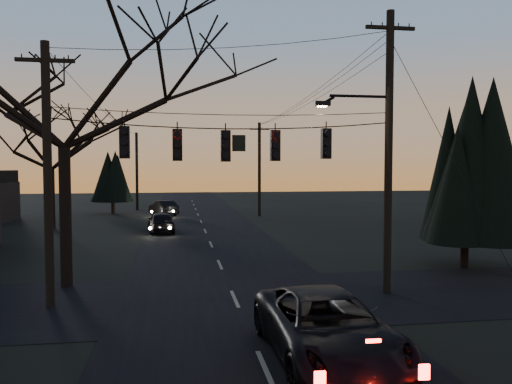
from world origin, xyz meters
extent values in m
cube|color=black|center=(0.00, 20.00, 0.01)|extent=(8.00, 120.00, 0.02)
cube|color=black|center=(0.00, 10.00, 0.01)|extent=(60.00, 7.00, 0.02)
cylinder|color=black|center=(-0.25, 10.00, 6.10)|extent=(11.50, 0.04, 0.04)
cylinder|color=black|center=(-6.08, 12.82, 2.63)|extent=(0.44, 0.44, 5.26)
cylinder|color=black|center=(10.81, 13.70, 0.80)|extent=(0.36, 0.36, 1.60)
cone|color=black|center=(10.81, 13.70, 4.56)|extent=(3.83, 3.83, 6.71)
cylinder|color=black|center=(-10.98, 31.51, 2.16)|extent=(0.44, 0.44, 4.31)
cylinder|color=black|center=(-7.97, 42.36, 0.80)|extent=(0.36, 0.36, 1.60)
cone|color=black|center=(-7.97, 42.36, 3.39)|extent=(3.42, 3.42, 4.37)
imported|color=black|center=(1.50, 4.27, 0.79)|extent=(2.75, 5.73, 1.57)
imported|color=black|center=(-3.02, 27.90, 0.71)|extent=(2.11, 4.33, 1.42)
imported|color=black|center=(-3.20, 40.15, 0.68)|extent=(2.98, 4.34, 1.36)
camera|label=1|loc=(-1.93, -6.75, 4.57)|focal=35.00mm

